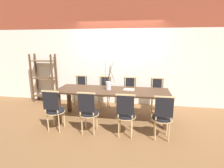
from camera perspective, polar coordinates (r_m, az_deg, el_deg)
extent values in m
plane|color=brown|center=(4.48, 0.00, -11.44)|extent=(16.00, 16.00, 0.00)
cube|color=white|center=(5.39, 2.28, 5.47)|extent=(12.00, 0.06, 2.28)
cube|color=brown|center=(5.41, 2.44, 22.51)|extent=(12.00, 0.06, 0.92)
cube|color=#422B1C|center=(4.22, 0.00, -2.25)|extent=(2.71, 0.84, 0.04)
cube|color=#422B1C|center=(4.43, -17.03, -7.27)|extent=(0.09, 0.09, 0.72)
cube|color=#422B1C|center=(4.03, 17.29, -9.36)|extent=(0.09, 0.09, 0.72)
cube|color=#422B1C|center=(4.97, -13.81, -4.81)|extent=(0.09, 0.09, 0.72)
cube|color=#422B1C|center=(4.62, 16.28, -6.36)|extent=(0.09, 0.09, 0.72)
cylinder|color=black|center=(4.02, -17.99, -8.25)|extent=(0.39, 0.39, 0.04)
cylinder|color=tan|center=(4.03, -17.96, -8.56)|extent=(0.41, 0.41, 0.01)
cylinder|color=tan|center=(4.26, -18.51, -10.36)|extent=(0.03, 0.03, 0.42)
cylinder|color=tan|center=(4.15, -15.38, -10.77)|extent=(0.03, 0.03, 0.42)
cylinder|color=tan|center=(4.06, -20.19, -11.70)|extent=(0.03, 0.03, 0.42)
cylinder|color=tan|center=(3.95, -16.93, -12.18)|extent=(0.03, 0.03, 0.42)
cylinder|color=tan|center=(3.86, -21.17, -5.37)|extent=(0.03, 0.03, 0.47)
cylinder|color=tan|center=(3.73, -17.56, -5.72)|extent=(0.03, 0.03, 0.47)
cube|color=black|center=(3.79, -19.46, -5.23)|extent=(0.33, 0.02, 0.38)
cube|color=tan|center=(3.73, -19.65, -2.33)|extent=(0.37, 0.03, 0.03)
cylinder|color=black|center=(3.74, -7.44, -9.31)|extent=(0.39, 0.39, 0.04)
cylinder|color=tan|center=(3.75, -7.43, -9.65)|extent=(0.41, 0.41, 0.01)
cylinder|color=tan|center=(3.98, -8.58, -11.53)|extent=(0.03, 0.03, 0.42)
cylinder|color=tan|center=(3.91, -4.98, -11.88)|extent=(0.03, 0.03, 0.42)
cylinder|color=tan|center=(3.76, -9.79, -13.10)|extent=(0.03, 0.03, 0.42)
cylinder|color=tan|center=(3.69, -5.98, -13.50)|extent=(0.03, 0.03, 0.42)
cylinder|color=tan|center=(3.54, -10.46, -6.33)|extent=(0.03, 0.03, 0.47)
cylinder|color=tan|center=(3.46, -6.19, -6.65)|extent=(0.03, 0.03, 0.47)
cube|color=black|center=(3.49, -8.39, -6.15)|extent=(0.33, 0.02, 0.38)
cube|color=tan|center=(3.43, -8.47, -3.02)|extent=(0.37, 0.03, 0.03)
cylinder|color=black|center=(3.60, 4.52, -10.14)|extent=(0.39, 0.39, 0.04)
cylinder|color=tan|center=(3.61, 4.51, -10.48)|extent=(0.41, 0.41, 0.01)
cylinder|color=tan|center=(3.82, 2.70, -12.45)|extent=(0.03, 0.03, 0.42)
cylinder|color=tan|center=(3.81, 6.57, -12.66)|extent=(0.03, 0.03, 0.42)
cylinder|color=tan|center=(3.60, 2.20, -14.18)|extent=(0.03, 0.03, 0.42)
cylinder|color=tan|center=(3.58, 6.34, -14.41)|extent=(0.03, 0.03, 0.42)
cylinder|color=tan|center=(3.37, 2.02, -7.16)|extent=(0.03, 0.03, 0.47)
cylinder|color=tan|center=(3.35, 6.68, -7.38)|extent=(0.03, 0.03, 0.47)
cube|color=black|center=(3.34, 4.34, -6.93)|extent=(0.33, 0.02, 0.38)
cube|color=tan|center=(3.28, 4.41, -3.66)|extent=(0.37, 0.03, 0.03)
cylinder|color=black|center=(3.62, 16.05, -10.53)|extent=(0.39, 0.39, 0.04)
cylinder|color=tan|center=(3.63, 16.02, -10.87)|extent=(0.41, 0.41, 0.01)
cylinder|color=tan|center=(3.82, 13.68, -12.89)|extent=(0.03, 0.03, 0.42)
cylinder|color=tan|center=(3.85, 17.53, -12.94)|extent=(0.03, 0.03, 0.42)
cylinder|color=tan|center=(3.59, 13.96, -14.66)|extent=(0.03, 0.03, 0.42)
cylinder|color=tan|center=(3.62, 18.08, -14.68)|extent=(0.03, 0.03, 0.42)
cylinder|color=tan|center=(3.36, 14.30, -7.65)|extent=(0.03, 0.03, 0.47)
cylinder|color=tan|center=(3.39, 18.92, -7.74)|extent=(0.03, 0.03, 0.47)
cube|color=black|center=(3.36, 16.66, -7.36)|extent=(0.33, 0.02, 0.38)
cube|color=tan|center=(3.30, 16.88, -4.11)|extent=(0.37, 0.03, 0.03)
cylinder|color=black|center=(5.24, -10.42, -2.79)|extent=(0.39, 0.39, 0.04)
cylinder|color=tan|center=(5.24, -10.41, -3.04)|extent=(0.41, 0.41, 0.01)
cylinder|color=tan|center=(5.15, -9.46, -5.70)|extent=(0.03, 0.03, 0.42)
cylinder|color=tan|center=(5.23, -12.09, -5.50)|extent=(0.03, 0.03, 0.42)
cylinder|color=tan|center=(5.38, -8.59, -4.85)|extent=(0.03, 0.03, 0.42)
cylinder|color=tan|center=(5.46, -11.12, -4.68)|extent=(0.03, 0.03, 0.42)
cylinder|color=tan|center=(5.28, -8.54, 0.26)|extent=(0.03, 0.03, 0.47)
cylinder|color=tan|center=(5.37, -11.30, 0.37)|extent=(0.03, 0.03, 0.47)
cube|color=black|center=(5.32, -9.92, 0.57)|extent=(0.33, 0.02, 0.38)
cube|color=tan|center=(5.28, -10.03, 2.65)|extent=(0.37, 0.03, 0.03)
cylinder|color=black|center=(5.04, -2.52, -3.22)|extent=(0.39, 0.39, 0.04)
cylinder|color=tan|center=(5.04, -2.52, -3.47)|extent=(0.41, 0.41, 0.01)
cylinder|color=tan|center=(4.97, -1.37, -6.24)|extent=(0.03, 0.03, 0.42)
cylinder|color=tan|center=(5.02, -4.22, -6.06)|extent=(0.03, 0.03, 0.42)
cylinder|color=tan|center=(5.20, -0.84, -5.32)|extent=(0.03, 0.03, 0.42)
cylinder|color=tan|center=(5.25, -3.56, -5.17)|extent=(0.03, 0.03, 0.42)
cylinder|color=tan|center=(5.10, -0.67, -0.04)|extent=(0.03, 0.03, 0.47)
cylinder|color=tan|center=(5.16, -3.65, 0.07)|extent=(0.03, 0.03, 0.47)
cube|color=black|center=(5.13, -2.16, 0.28)|extent=(0.33, 0.02, 0.38)
cube|color=tan|center=(5.08, -2.19, 2.44)|extent=(0.37, 0.03, 0.03)
cylinder|color=black|center=(4.94, 5.65, -3.60)|extent=(0.39, 0.39, 0.04)
cylinder|color=tan|center=(4.95, 5.65, -3.86)|extent=(0.41, 0.41, 0.01)
cylinder|color=tan|center=(4.89, 6.97, -6.66)|extent=(0.03, 0.03, 0.42)
cylinder|color=tan|center=(4.91, 4.01, -6.52)|extent=(0.03, 0.03, 0.42)
cylinder|color=tan|center=(5.13, 7.11, -5.70)|extent=(0.03, 0.03, 0.42)
cylinder|color=tan|center=(5.14, 4.29, -5.58)|extent=(0.03, 0.03, 0.42)
cylinder|color=tan|center=(5.03, 7.40, -0.35)|extent=(0.03, 0.03, 0.47)
cylinder|color=tan|center=(5.05, 4.31, -0.24)|extent=(0.03, 0.03, 0.47)
cube|color=black|center=(5.04, 5.86, -0.02)|extent=(0.33, 0.02, 0.38)
cube|color=tan|center=(4.99, 5.91, 2.17)|extent=(0.37, 0.03, 0.03)
cylinder|color=black|center=(4.96, 14.45, -3.92)|extent=(0.39, 0.39, 0.04)
cylinder|color=tan|center=(4.96, 14.43, -4.18)|extent=(0.41, 0.41, 0.01)
cylinder|color=tan|center=(4.92, 15.88, -6.95)|extent=(0.03, 0.03, 0.42)
cylinder|color=tan|center=(4.90, 12.93, -6.87)|extent=(0.03, 0.03, 0.42)
cylinder|color=tan|center=(5.16, 15.59, -5.99)|extent=(0.03, 0.03, 0.42)
cylinder|color=tan|center=(5.14, 12.78, -5.91)|extent=(0.03, 0.03, 0.42)
cylinder|color=tan|center=(5.06, 16.00, -0.68)|extent=(0.03, 0.03, 0.47)
cylinder|color=tan|center=(5.04, 12.92, -0.56)|extent=(0.03, 0.03, 0.47)
cube|color=black|center=(5.05, 14.47, -0.35)|extent=(0.33, 0.02, 0.38)
cube|color=tan|center=(5.00, 14.61, 1.84)|extent=(0.37, 0.03, 0.03)
cylinder|color=silver|center=(4.23, -1.21, -0.56)|extent=(0.13, 0.13, 0.20)
cylinder|color=brown|center=(4.21, -0.93, 3.63)|extent=(0.11, 0.04, 0.42)
cylinder|color=brown|center=(4.22, -0.46, 4.20)|extent=(0.16, 0.10, 0.50)
cylinder|color=brown|center=(4.20, -0.83, 3.21)|extent=(0.07, 0.06, 0.36)
cylinder|color=brown|center=(4.10, -0.11, 3.19)|extent=(0.11, 0.19, 0.39)
cylinder|color=brown|center=(4.17, -2.18, 4.13)|extent=(0.01, 0.15, 0.50)
cylinder|color=brown|center=(4.20, -0.94, 3.52)|extent=(0.08, 0.04, 0.41)
cube|color=beige|center=(4.24, 5.60, -1.83)|extent=(0.26, 0.19, 0.02)
cube|color=#513823|center=(6.10, -24.76, 1.62)|extent=(0.04, 0.04, 1.53)
cube|color=#513823|center=(5.73, -18.89, 1.45)|extent=(0.04, 0.04, 1.53)
cube|color=#513823|center=(6.32, -23.39, 2.12)|extent=(0.04, 0.04, 1.53)
cube|color=#513823|center=(5.97, -17.66, 1.99)|extent=(0.04, 0.04, 1.53)
cube|color=#513823|center=(6.16, -20.80, -3.52)|extent=(0.71, 0.28, 0.02)
cube|color=#513823|center=(6.02, -21.25, 1.81)|extent=(0.71, 0.28, 0.02)
cube|color=#513823|center=(5.95, -21.70, 7.03)|extent=(0.71, 0.28, 0.02)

